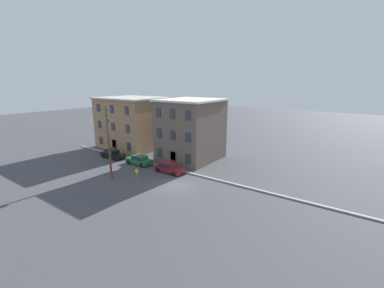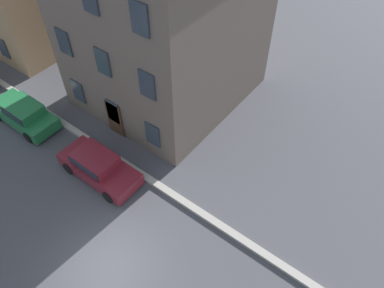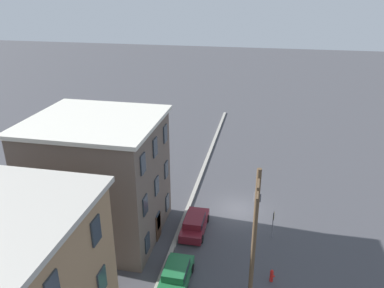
{
  "view_description": "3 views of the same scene",
  "coord_description": "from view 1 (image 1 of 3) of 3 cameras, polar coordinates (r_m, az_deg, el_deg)",
  "views": [
    {
      "loc": [
        18.86,
        -23.18,
        12.64
      ],
      "look_at": [
        -0.09,
        3.37,
        4.71
      ],
      "focal_mm": 24.0,
      "sensor_mm": 36.0,
      "label": 1
    },
    {
      "loc": [
        6.88,
        -3.26,
        15.41
      ],
      "look_at": [
        1.61,
        3.65,
        5.78
      ],
      "focal_mm": 35.0,
      "sensor_mm": 36.0,
      "label": 2
    },
    {
      "loc": [
        -29.63,
        -1.71,
        18.92
      ],
      "look_at": [
        -0.94,
        4.09,
        6.58
      ],
      "focal_mm": 35.0,
      "sensor_mm": 36.0,
      "label": 3
    }
  ],
  "objects": [
    {
      "name": "kerb_strip",
      "position": [
        35.77,
        1.17,
        -6.89
      ],
      "size": [
        56.0,
        0.36,
        0.16
      ],
      "primitive_type": "cube",
      "color": "#9E998E",
      "rests_on": "ground_plane"
    },
    {
      "name": "car_black",
      "position": [
        45.68,
        -17.26,
        -2.05
      ],
      "size": [
        4.4,
        1.92,
        1.43
      ],
      "color": "black",
      "rests_on": "ground_plane"
    },
    {
      "name": "apartment_midblock",
      "position": [
        42.32,
        -0.26,
        3.25
      ],
      "size": [
        8.98,
        9.7,
        9.94
      ],
      "color": "#66564C",
      "rests_on": "ground_plane"
    },
    {
      "name": "fire_hydrant",
      "position": [
        36.17,
        -17.37,
        -6.62
      ],
      "size": [
        0.24,
        0.34,
        0.96
      ],
      "color": "red",
      "rests_on": "ground_plane"
    },
    {
      "name": "utility_pole",
      "position": [
        37.2,
        -18.07,
        1.74
      ],
      "size": [
        2.4,
        0.44,
        9.6
      ],
      "color": "brown",
      "rests_on": "ground_plane"
    },
    {
      "name": "car_maroon",
      "position": [
        36.93,
        -5.1,
        -5.17
      ],
      "size": [
        4.4,
        1.92,
        1.43
      ],
      "color": "maroon",
      "rests_on": "ground_plane"
    },
    {
      "name": "caution_sign",
      "position": [
        32.13,
        -12.09,
        -6.61
      ],
      "size": [
        0.86,
        0.08,
        2.53
      ],
      "color": "slate",
      "rests_on": "ground_plane"
    },
    {
      "name": "apartment_corner",
      "position": [
        51.85,
        -13.0,
        4.72
      ],
      "size": [
        12.46,
        9.93,
        9.75
      ],
      "color": "#9E7A56",
      "rests_on": "ground_plane"
    },
    {
      "name": "car_green",
      "position": [
        41.15,
        -11.65,
        -3.42
      ],
      "size": [
        4.4,
        1.92,
        1.43
      ],
      "color": "#1E6638",
      "rests_on": "ground_plane"
    },
    {
      "name": "ground_plane",
      "position": [
        32.45,
        -3.38,
        -9.28
      ],
      "size": [
        200.0,
        200.0,
        0.0
      ],
      "primitive_type": "plane",
      "color": "#424247"
    }
  ]
}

